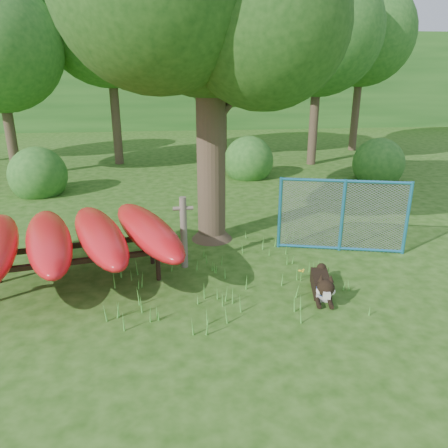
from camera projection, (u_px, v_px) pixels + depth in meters
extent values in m
plane|color=#1D430D|center=(220.00, 302.00, 7.50)|extent=(80.00, 80.00, 0.00)
cylinder|color=#3E2F21|center=(211.00, 132.00, 9.47)|extent=(0.85, 0.85, 4.98)
cone|color=#3E2F21|center=(212.00, 229.00, 10.23)|extent=(1.27, 1.27, 0.50)
sphere|color=#1C4513|center=(250.00, 12.00, 9.79)|extent=(3.59, 3.59, 3.59)
sphere|color=#1C4513|center=(265.00, 23.00, 8.05)|extent=(3.19, 3.19, 3.19)
cylinder|color=#3E2F21|center=(234.00, 98.00, 9.53)|extent=(1.13, 1.12, 1.06)
cylinder|color=#3E2F21|center=(185.00, 79.00, 9.02)|extent=(1.18, 0.26, 1.02)
cylinder|color=brown|center=(184.00, 233.00, 8.61)|extent=(0.14, 0.14, 1.47)
cylinder|color=brown|center=(183.00, 208.00, 8.44)|extent=(0.40, 0.10, 0.08)
cylinder|color=black|center=(158.00, 266.00, 8.22)|extent=(0.10, 0.10, 0.55)
cylinder|color=black|center=(152.00, 251.00, 8.92)|extent=(0.10, 0.10, 0.55)
cube|color=black|center=(76.00, 261.00, 7.72)|extent=(3.28, 0.71, 0.09)
cube|color=black|center=(77.00, 245.00, 8.41)|extent=(3.28, 0.71, 0.09)
ellipsoid|color=red|center=(49.00, 240.00, 7.83)|extent=(1.70, 3.40, 0.53)
ellipsoid|color=red|center=(100.00, 235.00, 8.08)|extent=(1.80, 3.39, 0.53)
ellipsoid|color=red|center=(147.00, 230.00, 8.33)|extent=(1.90, 3.38, 0.53)
cube|color=black|center=(321.00, 284.00, 7.86)|extent=(0.45, 0.84, 0.27)
cube|color=silver|center=(323.00, 294.00, 7.54)|extent=(0.28, 0.21, 0.25)
sphere|color=black|center=(326.00, 288.00, 7.27)|extent=(0.30, 0.30, 0.30)
cube|color=silver|center=(327.00, 294.00, 7.16)|extent=(0.14, 0.18, 0.10)
sphere|color=silver|center=(320.00, 291.00, 7.28)|extent=(0.14, 0.14, 0.14)
sphere|color=silver|center=(331.00, 291.00, 7.26)|extent=(0.14, 0.14, 0.14)
cone|color=black|center=(321.00, 278.00, 7.27)|extent=(0.14, 0.15, 0.14)
cone|color=black|center=(331.00, 278.00, 7.26)|extent=(0.10, 0.12, 0.14)
cylinder|color=black|center=(318.00, 302.00, 7.41)|extent=(0.15, 0.35, 0.08)
cylinder|color=black|center=(330.00, 302.00, 7.39)|extent=(0.15, 0.35, 0.08)
sphere|color=black|center=(322.00, 268.00, 8.22)|extent=(0.18, 0.18, 0.18)
torus|color=#173AAE|center=(325.00, 289.00, 7.38)|extent=(0.30, 0.14, 0.29)
cylinder|color=teal|center=(280.00, 213.00, 9.56)|extent=(0.09, 0.09, 1.61)
cylinder|color=teal|center=(342.00, 216.00, 9.39)|extent=(0.09, 0.09, 1.61)
cylinder|color=teal|center=(407.00, 219.00, 9.21)|extent=(0.09, 0.09, 1.61)
cylinder|color=teal|center=(346.00, 181.00, 9.13)|extent=(2.61, 0.73, 0.06)
cylinder|color=teal|center=(339.00, 248.00, 9.64)|extent=(2.61, 0.73, 0.06)
plane|color=gray|center=(342.00, 216.00, 9.39)|extent=(2.59, 0.67, 2.68)
cylinder|color=#4B9B32|center=(301.00, 276.00, 8.22)|extent=(0.02, 0.02, 0.21)
sphere|color=yellow|center=(301.00, 271.00, 8.19)|extent=(0.04, 0.04, 0.04)
sphere|color=yellow|center=(303.00, 270.00, 8.21)|extent=(0.04, 0.04, 0.04)
sphere|color=yellow|center=(299.00, 271.00, 8.22)|extent=(0.04, 0.04, 0.04)
sphere|color=yellow|center=(303.00, 272.00, 8.16)|extent=(0.04, 0.04, 0.04)
sphere|color=yellow|center=(300.00, 271.00, 8.16)|extent=(0.04, 0.04, 0.04)
cylinder|color=#3E2F21|center=(8.00, 119.00, 15.45)|extent=(0.36, 0.36, 4.20)
cylinder|color=#3E2F21|center=(114.00, 99.00, 17.52)|extent=(0.36, 0.36, 5.25)
sphere|color=#245C1D|center=(108.00, 17.00, 16.51)|extent=(5.20, 5.20, 5.20)
cylinder|color=#3E2F21|center=(223.00, 113.00, 19.17)|extent=(0.36, 0.36, 3.85)
sphere|color=#245C1D|center=(223.00, 60.00, 18.43)|extent=(4.00, 4.00, 4.00)
cylinder|color=#3E2F21|center=(315.00, 105.00, 17.52)|extent=(0.36, 0.36, 4.76)
sphere|color=#245C1D|center=(320.00, 32.00, 16.61)|extent=(4.80, 4.80, 4.80)
cylinder|color=#3E2F21|center=(357.00, 98.00, 20.63)|extent=(0.36, 0.36, 4.90)
sphere|color=#245C1D|center=(363.00, 34.00, 19.68)|extent=(4.60, 4.60, 4.60)
sphere|color=#245C1D|center=(41.00, 194.00, 13.98)|extent=(1.80, 1.80, 1.80)
sphere|color=#245C1D|center=(376.00, 180.00, 15.68)|extent=(1.80, 1.80, 1.80)
sphere|color=#245C1D|center=(248.00, 177.00, 16.13)|extent=(1.80, 1.80, 1.80)
cube|color=#245C1D|center=(181.00, 79.00, 32.68)|extent=(80.00, 12.00, 6.00)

